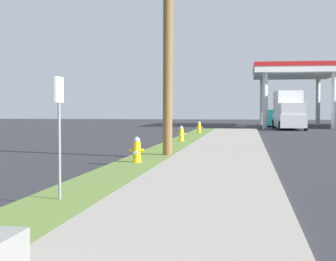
{
  "coord_description": "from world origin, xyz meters",
  "views": [
    {
      "loc": [
        3.89,
        -1.86,
        1.7
      ],
      "look_at": [
        1.4,
        14.86,
        0.99
      ],
      "focal_mm": 57.17,
      "sensor_mm": 36.0,
      "label": 1
    }
  ],
  "objects": [
    {
      "name": "fire_hydrant_third",
      "position": [
        0.75,
        23.46,
        0.45
      ],
      "size": [
        0.42,
        0.37,
        0.74
      ],
      "color": "yellow",
      "rests_on": "grass_verge"
    },
    {
      "name": "fire_hydrant_second",
      "position": [
        0.68,
        13.44,
        0.45
      ],
      "size": [
        0.42,
        0.38,
        0.74
      ],
      "color": "yellow",
      "rests_on": "grass_verge"
    },
    {
      "name": "car_teal_by_near_pump",
      "position": [
        6.54,
        48.76,
        0.72
      ],
      "size": [
        1.95,
        4.5,
        1.57
      ],
      "color": "#197075",
      "rests_on": "ground"
    },
    {
      "name": "street_sign_post",
      "position": [
        0.67,
        6.97,
        1.63
      ],
      "size": [
        0.05,
        0.36,
        2.12
      ],
      "color": "gray",
      "rests_on": "grass_verge"
    },
    {
      "name": "utility_pole_midground",
      "position": [
        1.31,
        15.44,
        4.49
      ],
      "size": [
        0.58,
        2.02,
        8.58
      ],
      "color": "olive",
      "rests_on": "grass_verge"
    },
    {
      "name": "truck_silver_at_forecourt",
      "position": [
        7.16,
        42.28,
        1.49
      ],
      "size": [
        2.39,
        6.48,
        3.11
      ],
      "color": "#BCBCC1",
      "rests_on": "ground"
    },
    {
      "name": "fire_hydrant_fourth",
      "position": [
        0.78,
        32.6,
        0.45
      ],
      "size": [
        0.42,
        0.38,
        0.74
      ],
      "color": "yellow",
      "rests_on": "grass_verge"
    }
  ]
}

